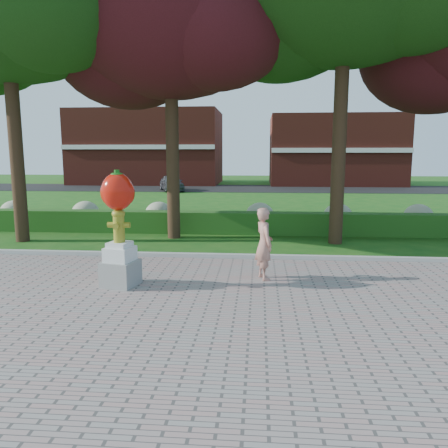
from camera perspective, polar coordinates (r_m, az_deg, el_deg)
name	(u,v)px	position (r m, az deg, el deg)	size (l,w,h in m)	color
ground	(212,293)	(9.43, -1.56, -8.94)	(100.00, 100.00, 0.00)	#144E13
walkway	(177,393)	(5.79, -6.14, -21.09)	(40.00, 14.00, 0.04)	gray
curb	(224,256)	(12.29, -0.05, -4.26)	(40.00, 0.18, 0.15)	#ADADA5
lawn_hedge	(232,223)	(16.14, 1.12, 0.17)	(24.00, 0.70, 0.80)	#234F16
hydrangea_row	(249,215)	(17.08, 3.24, 1.16)	(20.10, 1.10, 0.99)	#A7AB82
street	(248,188)	(37.04, 3.14, 4.67)	(50.00, 8.00, 0.02)	black
building_left	(148,148)	(44.29, -9.84, 9.81)	(14.00, 8.00, 7.00)	maroon
building_right	(334,151)	(43.48, 14.14, 9.29)	(12.00, 8.00, 6.40)	maroon
tree_mid_left	(167,19)	(15.91, -7.39, 25.05)	(8.25, 7.04, 10.69)	black
hydrant_sculpture	(119,225)	(9.75, -13.57, -0.17)	(0.83, 0.83, 2.55)	gray
woman	(264,244)	(10.13, 5.26, -2.56)	(0.61, 0.40, 1.67)	tan
parked_car	(172,183)	(34.68, -6.85, 5.39)	(1.51, 3.77, 1.28)	#47494F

